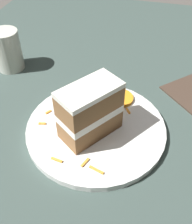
# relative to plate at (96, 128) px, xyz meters

# --- Properties ---
(ground_plane) EXTENTS (6.00, 6.00, 0.00)m
(ground_plane) POSITION_rel_plate_xyz_m (0.05, 0.03, -0.03)
(ground_plane) COLOR #4C4742
(ground_plane) RESTS_ON ground
(dining_table) EXTENTS (1.24, 0.89, 0.02)m
(dining_table) POSITION_rel_plate_xyz_m (0.05, 0.03, -0.02)
(dining_table) COLOR #384742
(dining_table) RESTS_ON ground
(plate) EXTENTS (0.26, 0.26, 0.01)m
(plate) POSITION_rel_plate_xyz_m (0.00, 0.00, 0.00)
(plate) COLOR white
(plate) RESTS_ON dining_table
(cake_slice) EXTENTS (0.12, 0.11, 0.10)m
(cake_slice) POSITION_rel_plate_xyz_m (-0.02, 0.01, 0.06)
(cake_slice) COLOR brown
(cake_slice) RESTS_ON plate
(cream_dollop) EXTENTS (0.05, 0.04, 0.05)m
(cream_dollop) POSITION_rel_plate_xyz_m (0.08, 0.03, 0.03)
(cream_dollop) COLOR white
(cream_dollop) RESTS_ON plate
(orange_garnish) EXTENTS (0.06, 0.06, 0.01)m
(orange_garnish) POSITION_rel_plate_xyz_m (0.09, -0.03, 0.01)
(orange_garnish) COLOR orange
(orange_garnish) RESTS_ON plate
(carrot_shreds_scatter) EXTENTS (0.17, 0.17, 0.00)m
(carrot_shreds_scatter) POSITION_rel_plate_xyz_m (-0.02, 0.03, 0.01)
(carrot_shreds_scatter) COLOR orange
(carrot_shreds_scatter) RESTS_ON plate
(drinking_glass) EXTENTS (0.07, 0.07, 0.10)m
(drinking_glass) POSITION_rel_plate_xyz_m (0.15, 0.26, 0.04)
(drinking_glass) COLOR beige
(drinking_glass) RESTS_ON dining_table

